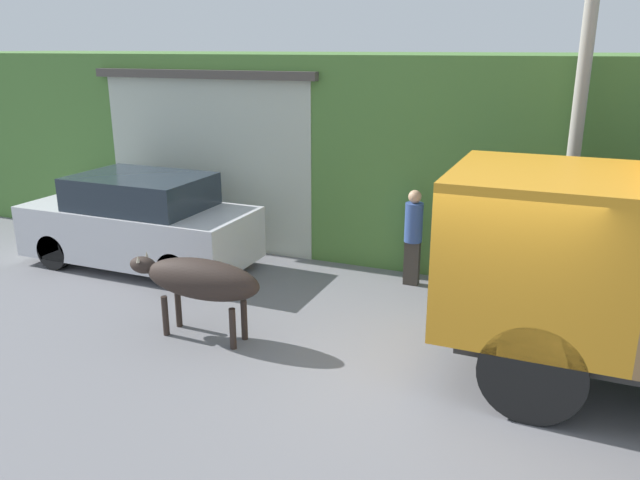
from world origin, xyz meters
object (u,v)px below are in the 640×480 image
brown_cow (200,280)px  pedestrian_on_hill (413,233)px  parked_suv (140,223)px  utility_pole (582,89)px

brown_cow → pedestrian_on_hill: pedestrian_on_hill is taller
parked_suv → pedestrian_on_hill: (4.94, 0.99, 0.10)m
parked_suv → utility_pole: size_ratio=0.67×
pedestrian_on_hill → utility_pole: utility_pole is taller
brown_cow → pedestrian_on_hill: bearing=62.7°
parked_suv → pedestrian_on_hill: 5.04m
parked_suv → pedestrian_on_hill: size_ratio=2.59×
brown_cow → pedestrian_on_hill: 3.86m
brown_cow → parked_suv: parked_suv is taller
pedestrian_on_hill → utility_pole: bearing=-178.0°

